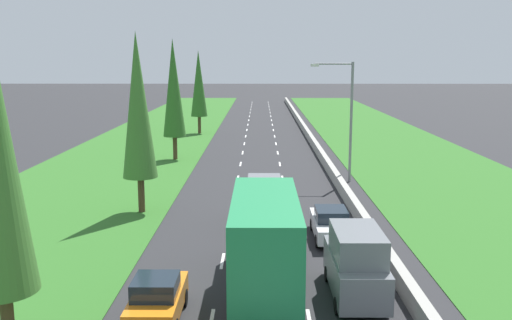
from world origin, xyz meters
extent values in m
plane|color=#28282B|center=(0.00, 60.00, 0.00)|extent=(300.00, 300.00, 0.00)
cube|color=#2D6623|center=(-12.65, 60.00, 0.02)|extent=(14.00, 140.00, 0.04)
cube|color=#2D6623|center=(14.35, 60.00, 0.02)|extent=(14.00, 140.00, 0.04)
cube|color=#9E9B93|center=(5.70, 60.00, 0.42)|extent=(0.44, 120.00, 0.85)
cube|color=white|center=(-1.75, 21.00, 0.01)|extent=(0.14, 2.00, 0.01)
cube|color=white|center=(-1.75, 27.00, 0.01)|extent=(0.14, 2.00, 0.01)
cube|color=white|center=(-1.75, 33.00, 0.01)|extent=(0.14, 2.00, 0.01)
cube|color=white|center=(-1.75, 39.00, 0.01)|extent=(0.14, 2.00, 0.01)
cube|color=white|center=(-1.75, 45.00, 0.01)|extent=(0.14, 2.00, 0.01)
cube|color=white|center=(-1.75, 51.00, 0.01)|extent=(0.14, 2.00, 0.01)
cube|color=white|center=(-1.75, 57.00, 0.01)|extent=(0.14, 2.00, 0.01)
cube|color=white|center=(-1.75, 63.00, 0.01)|extent=(0.14, 2.00, 0.01)
cube|color=white|center=(-1.75, 69.00, 0.01)|extent=(0.14, 2.00, 0.01)
cube|color=white|center=(-1.75, 75.00, 0.01)|extent=(0.14, 2.00, 0.01)
cube|color=white|center=(-1.75, 81.00, 0.01)|extent=(0.14, 2.00, 0.01)
cube|color=white|center=(-1.75, 87.00, 0.01)|extent=(0.14, 2.00, 0.01)
cube|color=white|center=(-1.75, 93.00, 0.01)|extent=(0.14, 2.00, 0.01)
cube|color=white|center=(-1.75, 99.00, 0.01)|extent=(0.14, 2.00, 0.01)
cube|color=white|center=(-1.75, 105.00, 0.01)|extent=(0.14, 2.00, 0.01)
cube|color=white|center=(-1.75, 111.00, 0.01)|extent=(0.14, 2.00, 0.01)
cube|color=white|center=(-1.75, 117.00, 0.01)|extent=(0.14, 2.00, 0.01)
cube|color=white|center=(1.75, 21.00, 0.01)|extent=(0.14, 2.00, 0.01)
cube|color=white|center=(1.75, 27.00, 0.01)|extent=(0.14, 2.00, 0.01)
cube|color=white|center=(1.75, 33.00, 0.01)|extent=(0.14, 2.00, 0.01)
cube|color=white|center=(1.75, 39.00, 0.01)|extent=(0.14, 2.00, 0.01)
cube|color=white|center=(1.75, 45.00, 0.01)|extent=(0.14, 2.00, 0.01)
cube|color=white|center=(1.75, 51.00, 0.01)|extent=(0.14, 2.00, 0.01)
cube|color=white|center=(1.75, 57.00, 0.01)|extent=(0.14, 2.00, 0.01)
cube|color=white|center=(1.75, 63.00, 0.01)|extent=(0.14, 2.00, 0.01)
cube|color=white|center=(1.75, 69.00, 0.01)|extent=(0.14, 2.00, 0.01)
cube|color=white|center=(1.75, 75.00, 0.01)|extent=(0.14, 2.00, 0.01)
cube|color=white|center=(1.75, 81.00, 0.01)|extent=(0.14, 2.00, 0.01)
cube|color=white|center=(1.75, 87.00, 0.01)|extent=(0.14, 2.00, 0.01)
cube|color=white|center=(1.75, 93.00, 0.01)|extent=(0.14, 2.00, 0.01)
cube|color=white|center=(1.75, 99.00, 0.01)|extent=(0.14, 2.00, 0.01)
cube|color=white|center=(1.75, 105.00, 0.01)|extent=(0.14, 2.00, 0.01)
cube|color=white|center=(1.75, 111.00, 0.01)|extent=(0.14, 2.00, 0.01)
cube|color=white|center=(1.75, 117.00, 0.01)|extent=(0.14, 2.00, 0.01)
cube|color=black|center=(0.17, 17.45, 0.60)|extent=(2.20, 9.40, 0.56)
cube|color=slate|center=(0.17, 21.05, 2.13)|extent=(2.40, 2.20, 2.50)
cube|color=#1E7F47|center=(0.17, 16.35, 2.53)|extent=(2.44, 7.20, 3.30)
cylinder|color=black|center=(-0.95, 20.75, 0.32)|extent=(0.22, 0.64, 0.64)
cylinder|color=black|center=(1.29, 20.75, 0.32)|extent=(0.22, 0.64, 0.64)
cylinder|color=black|center=(-0.95, 15.27, 0.32)|extent=(0.22, 0.64, 0.64)
cylinder|color=black|center=(1.29, 15.27, 0.32)|extent=(0.22, 0.64, 0.64)
cube|color=slate|center=(3.69, 17.17, 1.02)|extent=(1.90, 4.90, 1.40)
cube|color=slate|center=(3.69, 16.87, 2.27)|extent=(1.80, 3.10, 1.10)
cylinder|color=black|center=(2.82, 18.69, 0.32)|extent=(0.22, 0.64, 0.64)
cylinder|color=black|center=(4.56, 18.69, 0.32)|extent=(0.22, 0.64, 0.64)
cylinder|color=black|center=(2.82, 15.65, 0.32)|extent=(0.22, 0.64, 0.64)
cylinder|color=black|center=(4.56, 15.65, 0.32)|extent=(0.22, 0.64, 0.64)
cube|color=white|center=(3.64, 24.32, 0.68)|extent=(1.76, 4.50, 0.72)
cube|color=#19232D|center=(3.64, 24.17, 1.34)|extent=(1.56, 1.90, 0.60)
cylinder|color=black|center=(2.84, 25.72, 0.32)|extent=(0.22, 0.64, 0.64)
cylinder|color=black|center=(4.44, 25.72, 0.32)|extent=(0.22, 0.64, 0.64)
cylinder|color=black|center=(2.84, 22.93, 0.32)|extent=(0.22, 0.64, 0.64)
cylinder|color=black|center=(4.44, 22.93, 0.32)|extent=(0.22, 0.64, 0.64)
cube|color=orange|center=(-3.65, 15.11, 0.70)|extent=(1.68, 3.90, 0.76)
cube|color=#19232D|center=(-3.65, 14.81, 1.40)|extent=(1.52, 1.60, 0.64)
cylinder|color=black|center=(-4.41, 16.32, 0.32)|extent=(0.22, 0.64, 0.64)
cylinder|color=black|center=(-2.89, 16.32, 0.32)|extent=(0.22, 0.64, 0.64)
cube|color=slate|center=(0.22, 26.20, 1.02)|extent=(1.90, 4.90, 1.40)
cube|color=slate|center=(0.22, 25.90, 2.27)|extent=(1.80, 3.10, 1.10)
cylinder|color=black|center=(-0.65, 27.72, 0.32)|extent=(0.22, 0.64, 0.64)
cylinder|color=black|center=(1.09, 27.72, 0.32)|extent=(0.22, 0.64, 0.64)
cylinder|color=black|center=(-0.65, 24.68, 0.32)|extent=(0.22, 0.64, 0.64)
cylinder|color=black|center=(1.09, 24.68, 0.32)|extent=(0.22, 0.64, 0.64)
cylinder|color=#4C3823|center=(-7.21, 29.23, 1.10)|extent=(0.40, 0.40, 2.20)
cone|color=#3D752D|center=(-7.21, 29.23, 6.51)|extent=(2.07, 2.07, 8.63)
cylinder|color=#4C3823|center=(-7.89, 47.20, 1.10)|extent=(0.40, 0.40, 2.20)
cone|color=#2D6623|center=(-7.89, 47.20, 6.63)|extent=(2.08, 2.08, 8.87)
cylinder|color=#4C3823|center=(-7.60, 65.42, 1.10)|extent=(0.39, 0.39, 2.20)
cone|color=#2D6623|center=(-7.60, 65.42, 6.26)|extent=(2.06, 2.06, 8.11)
cylinder|color=gray|center=(6.79, 37.92, 4.50)|extent=(0.20, 0.20, 9.00)
cylinder|color=gray|center=(5.39, 37.92, 8.85)|extent=(2.80, 0.12, 0.12)
cube|color=silver|center=(3.99, 37.92, 8.75)|extent=(0.60, 0.28, 0.20)
camera|label=1|loc=(-0.03, -3.21, 9.17)|focal=38.73mm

